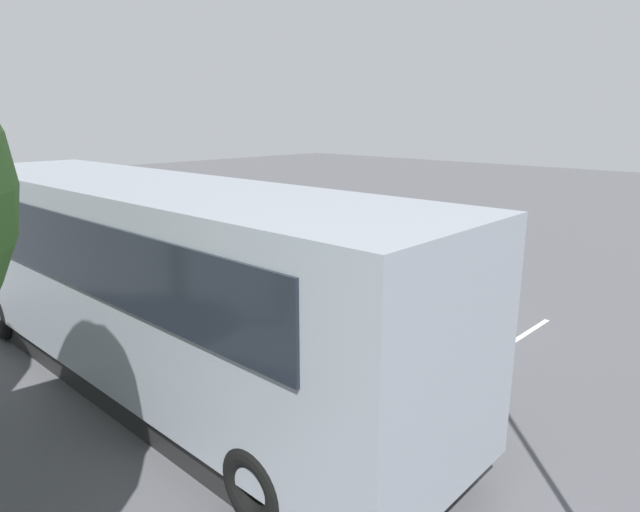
{
  "coord_description": "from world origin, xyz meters",
  "views": [
    {
      "loc": [
        -6.89,
        8.38,
        4.19
      ],
      "look_at": [
        1.54,
        -0.43,
        1.1
      ],
      "focal_mm": 30.75,
      "sensor_mm": 36.0,
      "label": 1
    }
  ],
  "objects_px": {
    "spectator_centre": "(234,267)",
    "stunt_motorcycle": "(342,233)",
    "tour_bus": "(155,283)",
    "spectator_far_left": "(334,292)",
    "parked_motorcycle_silver": "(207,299)",
    "spectator_left": "(285,275)",
    "parked_motorcycle_dark": "(301,336)"
  },
  "relations": [
    {
      "from": "spectator_left",
      "to": "parked_motorcycle_dark",
      "type": "xyz_separation_m",
      "value": [
        -1.45,
        0.96,
        -0.62
      ]
    },
    {
      "from": "spectator_far_left",
      "to": "stunt_motorcycle",
      "type": "distance_m",
      "value": 5.34
    },
    {
      "from": "spectator_far_left",
      "to": "parked_motorcycle_dark",
      "type": "height_order",
      "value": "spectator_far_left"
    },
    {
      "from": "parked_motorcycle_silver",
      "to": "stunt_motorcycle",
      "type": "xyz_separation_m",
      "value": [
        0.66,
        -5.03,
        0.57
      ]
    },
    {
      "from": "spectator_far_left",
      "to": "spectator_left",
      "type": "bearing_deg",
      "value": 0.26
    },
    {
      "from": "spectator_left",
      "to": "spectator_centre",
      "type": "bearing_deg",
      "value": 11.92
    },
    {
      "from": "spectator_centre",
      "to": "parked_motorcycle_dark",
      "type": "relative_size",
      "value": 0.89
    },
    {
      "from": "spectator_far_left",
      "to": "stunt_motorcycle",
      "type": "xyz_separation_m",
      "value": [
        3.42,
        -4.1,
        0.02
      ]
    },
    {
      "from": "tour_bus",
      "to": "spectator_far_left",
      "type": "relative_size",
      "value": 6.15
    },
    {
      "from": "parked_motorcycle_silver",
      "to": "spectator_left",
      "type": "bearing_deg",
      "value": -147.19
    },
    {
      "from": "spectator_left",
      "to": "stunt_motorcycle",
      "type": "relative_size",
      "value": 0.96
    },
    {
      "from": "spectator_left",
      "to": "parked_motorcycle_dark",
      "type": "distance_m",
      "value": 1.85
    },
    {
      "from": "spectator_far_left",
      "to": "spectator_centre",
      "type": "xyz_separation_m",
      "value": [
        2.65,
        0.28,
        0.05
      ]
    },
    {
      "from": "spectator_far_left",
      "to": "parked_motorcycle_dark",
      "type": "xyz_separation_m",
      "value": [
        -0.12,
        0.97,
        -0.55
      ]
    },
    {
      "from": "stunt_motorcycle",
      "to": "spectator_far_left",
      "type": "bearing_deg",
      "value": 129.87
    },
    {
      "from": "spectator_centre",
      "to": "stunt_motorcycle",
      "type": "distance_m",
      "value": 4.45
    },
    {
      "from": "parked_motorcycle_silver",
      "to": "tour_bus",
      "type": "bearing_deg",
      "value": 128.71
    },
    {
      "from": "spectator_far_left",
      "to": "parked_motorcycle_silver",
      "type": "bearing_deg",
      "value": 18.58
    },
    {
      "from": "spectator_far_left",
      "to": "spectator_centre",
      "type": "height_order",
      "value": "spectator_centre"
    },
    {
      "from": "spectator_left",
      "to": "parked_motorcycle_silver",
      "type": "height_order",
      "value": "spectator_left"
    },
    {
      "from": "parked_motorcycle_silver",
      "to": "stunt_motorcycle",
      "type": "bearing_deg",
      "value": -82.52
    },
    {
      "from": "parked_motorcycle_silver",
      "to": "parked_motorcycle_dark",
      "type": "bearing_deg",
      "value": 179.28
    },
    {
      "from": "parked_motorcycle_silver",
      "to": "stunt_motorcycle",
      "type": "height_order",
      "value": "stunt_motorcycle"
    },
    {
      "from": "spectator_centre",
      "to": "spectator_left",
      "type": "bearing_deg",
      "value": -168.08
    },
    {
      "from": "spectator_far_left",
      "to": "parked_motorcycle_dark",
      "type": "distance_m",
      "value": 1.12
    },
    {
      "from": "spectator_centre",
      "to": "tour_bus",
      "type": "bearing_deg",
      "value": 119.72
    },
    {
      "from": "spectator_centre",
      "to": "parked_motorcycle_silver",
      "type": "bearing_deg",
      "value": 80.11
    },
    {
      "from": "tour_bus",
      "to": "spectator_far_left",
      "type": "distance_m",
      "value": 3.26
    },
    {
      "from": "spectator_centre",
      "to": "parked_motorcycle_dark",
      "type": "xyz_separation_m",
      "value": [
        -2.77,
        0.68,
        -0.6
      ]
    },
    {
      "from": "stunt_motorcycle",
      "to": "parked_motorcycle_silver",
      "type": "bearing_deg",
      "value": 97.48
    },
    {
      "from": "stunt_motorcycle",
      "to": "tour_bus",
      "type": "bearing_deg",
      "value": 108.14
    },
    {
      "from": "tour_bus",
      "to": "spectator_left",
      "type": "height_order",
      "value": "tour_bus"
    }
  ]
}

